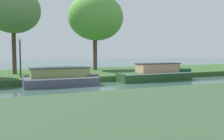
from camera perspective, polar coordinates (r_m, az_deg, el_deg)
The scene contains 8 objects.
ground_plane at distance 15.50m, azimuth 0.24°, elevation -3.66°, with size 120.00×120.00×0.00m, color #35534B.
riverbank_far at distance 22.00m, azimuth -7.39°, elevation -0.88°, with size 72.00×10.00×0.40m, color #2E5225.
slate_barge at distance 15.62m, azimuth -11.66°, elevation -1.77°, with size 4.53×1.53×1.18m.
forest_narrowboat at distance 18.52m, azimuth 10.30°, elevation -0.80°, with size 5.77×1.53×1.31m.
willow_tree_centre at distance 20.45m, azimuth -21.92°, elevation 12.65°, with size 4.02×4.73×6.57m.
willow_tree_right at distance 24.20m, azimuth -3.73°, elevation 12.12°, with size 5.43×4.49×7.35m.
lamp_post at distance 17.50m, azimuth -20.54°, elevation 3.83°, with size 0.24×0.24×2.65m.
mooring_post_near at distance 20.16m, azimuth 10.37°, elevation 0.07°, with size 0.15×0.15×0.60m, color #484029.
Camera 1 is at (-6.41, -13.96, 2.09)m, focal length 39.41 mm.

